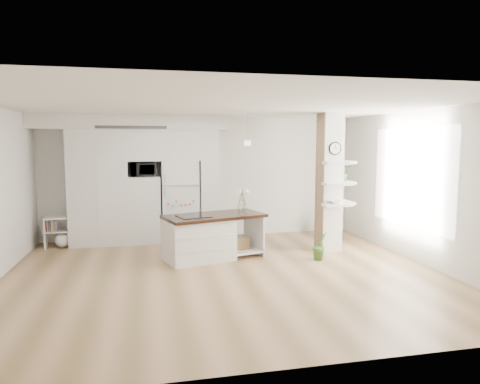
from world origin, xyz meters
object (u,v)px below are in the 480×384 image
at_px(bookshelf, 60,234).
at_px(floor_plant_a, 320,246).
at_px(kitchen_island, 204,236).
at_px(refrigerator, 180,201).

relative_size(bookshelf, floor_plant_a, 1.20).
relative_size(kitchen_island, floor_plant_a, 3.78).
xyz_separation_m(bookshelf, floor_plant_a, (4.82, -1.97, -0.02)).
xyz_separation_m(kitchen_island, floor_plant_a, (2.05, -0.47, -0.17)).
relative_size(refrigerator, floor_plant_a, 3.35).
bearing_deg(refrigerator, bookshelf, -175.77).
xyz_separation_m(refrigerator, bookshelf, (-2.45, -0.18, -0.60)).
height_order(refrigerator, kitchen_island, refrigerator).
bearing_deg(bookshelf, refrigerator, -1.42).
relative_size(refrigerator, bookshelf, 2.79).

